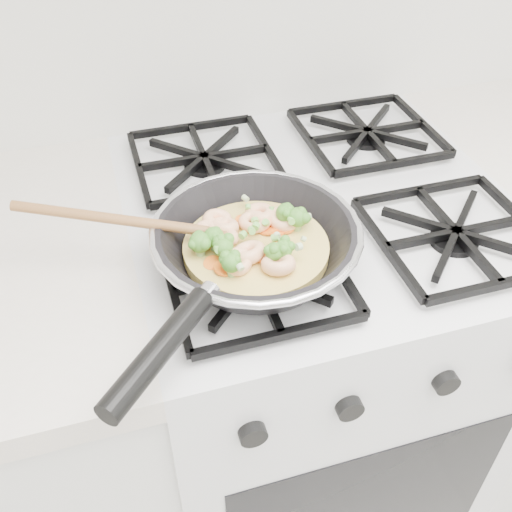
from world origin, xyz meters
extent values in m
cube|color=silver|center=(0.00, 1.70, 0.45)|extent=(0.60, 0.60, 0.90)
cube|color=black|center=(0.00, 1.70, 0.91)|extent=(0.56, 0.56, 0.02)
torus|color=silver|center=(-0.14, 1.57, 0.97)|extent=(0.28, 0.28, 0.01)
cylinder|color=black|center=(-0.30, 1.41, 0.97)|extent=(0.14, 0.15, 0.03)
cylinder|color=#D9C05E|center=(-0.14, 1.57, 0.94)|extent=(0.19, 0.19, 0.02)
ellipsoid|color=#905E34|center=(-0.19, 1.59, 0.96)|extent=(0.06, 0.05, 0.01)
cylinder|color=#905E34|center=(-0.32, 1.63, 0.99)|extent=(0.24, 0.10, 0.05)
torus|color=#FFC696|center=(-0.20, 1.60, 0.96)|extent=(0.06, 0.06, 0.03)
torus|color=#FFC696|center=(-0.13, 1.52, 0.96)|extent=(0.06, 0.06, 0.02)
torus|color=#FFC696|center=(-0.13, 1.60, 0.96)|extent=(0.06, 0.06, 0.02)
torus|color=#FFC696|center=(-0.12, 1.62, 0.96)|extent=(0.06, 0.06, 0.02)
torus|color=#FFC696|center=(-0.18, 1.61, 0.96)|extent=(0.06, 0.06, 0.03)
torus|color=#FFC696|center=(-0.10, 1.60, 0.96)|extent=(0.06, 0.06, 0.02)
torus|color=#FFC696|center=(-0.18, 1.53, 0.96)|extent=(0.06, 0.06, 0.02)
torus|color=#FFC696|center=(-0.16, 1.55, 0.96)|extent=(0.07, 0.07, 0.03)
torus|color=#FFC696|center=(-0.18, 1.62, 0.96)|extent=(0.05, 0.05, 0.03)
torus|color=#FFC696|center=(-0.20, 1.60, 0.96)|extent=(0.05, 0.05, 0.02)
torus|color=#FFC696|center=(-0.18, 1.58, 0.96)|extent=(0.06, 0.06, 0.02)
ellipsoid|color=#4F9430|center=(-0.12, 1.53, 0.97)|extent=(0.03, 0.03, 0.02)
ellipsoid|color=#4F9430|center=(-0.19, 1.52, 0.97)|extent=(0.03, 0.03, 0.03)
ellipsoid|color=#4F9430|center=(-0.09, 1.60, 0.97)|extent=(0.03, 0.03, 0.03)
ellipsoid|color=#4F9430|center=(-0.20, 1.58, 0.97)|extent=(0.03, 0.03, 0.03)
ellipsoid|color=#4F9430|center=(-0.22, 1.57, 0.97)|extent=(0.04, 0.04, 0.03)
ellipsoid|color=#4F9430|center=(-0.19, 1.55, 0.97)|extent=(0.03, 0.03, 0.03)
ellipsoid|color=#4F9430|center=(-0.19, 1.56, 0.97)|extent=(0.03, 0.03, 0.02)
ellipsoid|color=#4F9430|center=(-0.13, 1.53, 0.97)|extent=(0.03, 0.03, 0.02)
ellipsoid|color=#4F9430|center=(-0.08, 1.59, 0.97)|extent=(0.03, 0.03, 0.03)
cylinder|color=orange|center=(-0.11, 1.61, 0.95)|extent=(0.04, 0.04, 0.00)
cylinder|color=orange|center=(-0.10, 1.59, 0.95)|extent=(0.02, 0.02, 0.01)
cylinder|color=orange|center=(-0.14, 1.54, 0.95)|extent=(0.04, 0.04, 0.01)
cylinder|color=orange|center=(-0.20, 1.59, 0.95)|extent=(0.03, 0.03, 0.01)
cylinder|color=orange|center=(-0.20, 1.59, 0.95)|extent=(0.03, 0.03, 0.01)
cylinder|color=orange|center=(-0.11, 1.59, 0.95)|extent=(0.03, 0.03, 0.01)
cylinder|color=orange|center=(-0.15, 1.54, 0.95)|extent=(0.04, 0.04, 0.01)
cylinder|color=orange|center=(-0.14, 1.62, 0.95)|extent=(0.03, 0.03, 0.01)
cylinder|color=orange|center=(-0.21, 1.55, 0.95)|extent=(0.03, 0.03, 0.01)
cylinder|color=orange|center=(-0.12, 1.54, 0.95)|extent=(0.04, 0.04, 0.01)
cylinder|color=orange|center=(-0.11, 1.56, 0.95)|extent=(0.03, 0.03, 0.01)
cylinder|color=orange|center=(-0.12, 1.59, 0.95)|extent=(0.04, 0.04, 0.01)
cylinder|color=orange|center=(-0.20, 1.53, 0.95)|extent=(0.04, 0.04, 0.01)
cylinder|color=orange|center=(-0.11, 1.62, 0.95)|extent=(0.03, 0.03, 0.01)
cylinder|color=#B5D294|center=(-0.13, 1.65, 0.97)|extent=(0.01, 0.01, 0.01)
cylinder|color=#B5D294|center=(-0.12, 1.55, 0.97)|extent=(0.01, 0.01, 0.01)
cylinder|color=#77C850|center=(-0.14, 1.60, 0.97)|extent=(0.01, 0.01, 0.01)
cylinder|color=#77C850|center=(-0.15, 1.57, 0.97)|extent=(0.01, 0.01, 0.01)
cylinder|color=#77C850|center=(-0.20, 1.55, 0.97)|extent=(0.01, 0.01, 0.01)
cylinder|color=#B5D294|center=(-0.18, 1.51, 0.97)|extent=(0.01, 0.01, 0.01)
cylinder|color=#B5D294|center=(-0.10, 1.52, 0.98)|extent=(0.01, 0.01, 0.01)
cylinder|color=#77C850|center=(-0.11, 1.61, 0.97)|extent=(0.01, 0.01, 0.01)
cylinder|color=#77C850|center=(-0.22, 1.58, 0.97)|extent=(0.01, 0.01, 0.01)
cylinder|color=#77C850|center=(-0.12, 1.55, 0.97)|extent=(0.01, 0.01, 0.01)
cylinder|color=#77C850|center=(-0.14, 1.58, 0.97)|extent=(0.01, 0.01, 0.01)
cylinder|color=#77C850|center=(-0.12, 1.59, 0.97)|extent=(0.01, 0.01, 0.01)
cylinder|color=#77C850|center=(-0.09, 1.58, 0.97)|extent=(0.01, 0.01, 0.01)
cylinder|color=#B5D294|center=(-0.06, 1.59, 0.97)|extent=(0.01, 0.01, 0.01)
cylinder|color=#B5D294|center=(-0.09, 1.54, 0.97)|extent=(0.01, 0.01, 0.01)
cylinder|color=#77C850|center=(-0.14, 1.63, 0.97)|extent=(0.01, 0.01, 0.01)
cylinder|color=#77C850|center=(-0.16, 1.58, 0.97)|extent=(0.01, 0.01, 0.01)
camera|label=1|loc=(-0.31, 1.01, 1.45)|focal=41.26mm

